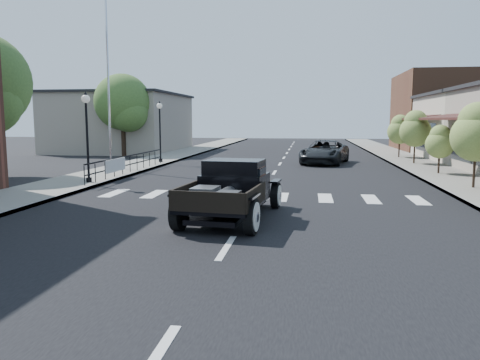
# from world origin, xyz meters

# --- Properties ---
(ground) EXTENTS (120.00, 120.00, 0.00)m
(ground) POSITION_xyz_m (0.00, 0.00, 0.00)
(ground) COLOR black
(ground) RESTS_ON ground
(road) EXTENTS (14.00, 80.00, 0.02)m
(road) POSITION_xyz_m (0.00, 15.00, 0.01)
(road) COLOR black
(road) RESTS_ON ground
(road_markings) EXTENTS (12.00, 60.00, 0.06)m
(road_markings) POSITION_xyz_m (0.00, 10.00, 0.00)
(road_markings) COLOR silver
(road_markings) RESTS_ON ground
(sidewalk_left) EXTENTS (3.00, 80.00, 0.15)m
(sidewalk_left) POSITION_xyz_m (-8.50, 15.00, 0.07)
(sidewalk_left) COLOR gray
(sidewalk_left) RESTS_ON ground
(sidewalk_right) EXTENTS (3.00, 80.00, 0.15)m
(sidewalk_right) POSITION_xyz_m (8.50, 15.00, 0.07)
(sidewalk_right) COLOR gray
(sidewalk_right) RESTS_ON ground
(low_building_left) EXTENTS (10.00, 12.00, 5.00)m
(low_building_left) POSITION_xyz_m (-15.00, 28.00, 2.50)
(low_building_left) COLOR gray
(low_building_left) RESTS_ON ground
(far_building_right) EXTENTS (11.00, 10.00, 7.00)m
(far_building_right) POSITION_xyz_m (15.50, 32.00, 3.50)
(far_building_right) COLOR brown
(far_building_right) RESTS_ON ground
(railing) EXTENTS (0.08, 10.00, 1.00)m
(railing) POSITION_xyz_m (-7.30, 10.00, 0.65)
(railing) COLOR black
(railing) RESTS_ON sidewalk_left
(banner) EXTENTS (0.04, 2.20, 0.60)m
(banner) POSITION_xyz_m (-7.22, 8.00, 0.45)
(banner) COLOR silver
(banner) RESTS_ON sidewalk_left
(lamp_post_b) EXTENTS (0.36, 0.36, 3.85)m
(lamp_post_b) POSITION_xyz_m (-7.60, 6.00, 2.08)
(lamp_post_b) COLOR black
(lamp_post_b) RESTS_ON sidewalk_left
(lamp_post_c) EXTENTS (0.36, 0.36, 3.85)m
(lamp_post_c) POSITION_xyz_m (-7.60, 16.00, 2.08)
(lamp_post_c) COLOR black
(lamp_post_c) RESTS_ON sidewalk_left
(flagpole) EXTENTS (0.12, 0.12, 10.93)m
(flagpole) POSITION_xyz_m (-9.20, 12.00, 5.61)
(flagpole) COLOR silver
(flagpole) RESTS_ON sidewalk_left
(big_tree_far) EXTENTS (4.33, 4.33, 6.36)m
(big_tree_far) POSITION_xyz_m (-12.50, 22.00, 3.18)
(big_tree_far) COLOR #3E6029
(big_tree_far) RESTS_ON ground
(small_tree_b) EXTENTS (1.95, 1.95, 3.25)m
(small_tree_b) POSITION_xyz_m (8.30, 6.69, 1.77)
(small_tree_b) COLOR olive
(small_tree_b) RESTS_ON sidewalk_right
(small_tree_c) EXTENTS (1.40, 1.40, 2.34)m
(small_tree_c) POSITION_xyz_m (8.30, 11.77, 1.32)
(small_tree_c) COLOR olive
(small_tree_c) RESTS_ON sidewalk_right
(small_tree_d) EXTENTS (1.89, 1.89, 3.15)m
(small_tree_d) POSITION_xyz_m (8.30, 17.34, 1.73)
(small_tree_d) COLOR olive
(small_tree_d) RESTS_ON sidewalk_right
(small_tree_e) EXTENTS (1.76, 1.76, 2.93)m
(small_tree_e) POSITION_xyz_m (8.30, 22.27, 1.62)
(small_tree_e) COLOR olive
(small_tree_e) RESTS_ON sidewalk_right
(hotrod_pickup) EXTENTS (2.84, 5.19, 1.72)m
(hotrod_pickup) POSITION_xyz_m (-0.36, 0.09, 0.86)
(hotrod_pickup) COLOR black
(hotrod_pickup) RESTS_ON ground
(second_car) EXTENTS (3.60, 5.81, 1.50)m
(second_car) POSITION_xyz_m (2.83, 17.69, 0.75)
(second_car) COLOR black
(second_car) RESTS_ON ground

